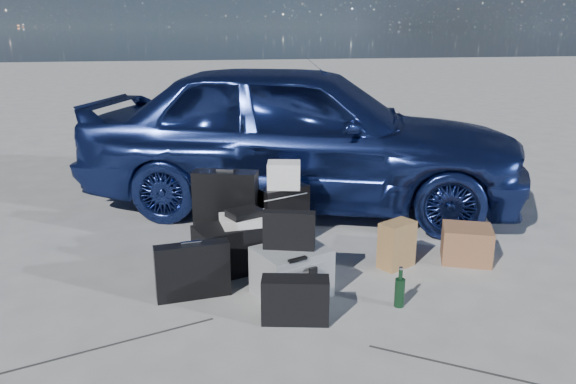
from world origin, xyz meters
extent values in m
plane|color=#B2B2AD|center=(0.00, 0.00, 0.00)|extent=(60.00, 60.00, 0.00)
imported|color=navy|center=(0.44, 2.10, 0.77)|extent=(4.87, 3.29, 1.54)
cube|color=gray|center=(-0.08, 0.03, 0.17)|extent=(0.59, 0.54, 0.35)
cube|color=black|center=(-0.10, 0.04, 0.48)|extent=(0.37, 0.19, 0.27)
cube|color=black|center=(-0.77, 0.11, 0.20)|extent=(0.53, 0.17, 0.40)
cube|color=black|center=(-0.45, 0.96, 0.35)|extent=(0.57, 0.35, 0.69)
cube|color=black|center=(0.05, 0.98, 0.26)|extent=(0.46, 0.32, 0.52)
cube|color=white|center=(0.05, 0.98, 0.63)|extent=(0.32, 0.28, 0.22)
cube|color=black|center=(-0.36, 0.54, 0.19)|extent=(0.82, 0.54, 0.38)
cube|color=white|center=(-0.34, 0.53, 0.41)|extent=(0.39, 0.31, 0.06)
cube|color=black|center=(-0.35, 0.52, 0.47)|extent=(0.31, 0.27, 0.05)
cube|color=#9C7544|center=(0.84, 0.34, 0.19)|extent=(0.33, 0.28, 0.37)
cube|color=brown|center=(1.44, 0.35, 0.14)|extent=(0.49, 0.46, 0.29)
cube|color=black|center=(-0.13, -0.36, 0.15)|extent=(0.46, 0.26, 0.30)
cylinder|color=black|center=(0.61, -0.30, 0.14)|extent=(0.08, 0.08, 0.28)
camera|label=1|loc=(-0.81, -3.56, 1.84)|focal=35.00mm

